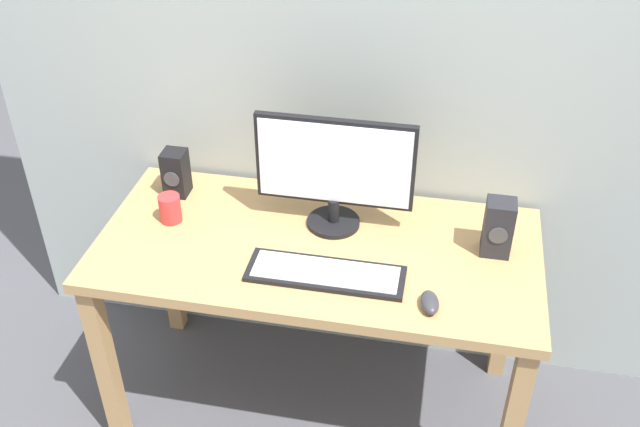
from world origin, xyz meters
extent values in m
plane|color=#4C4C51|center=(0.00, 0.00, 0.00)|extent=(6.00, 6.00, 0.00)
cube|color=tan|center=(0.00, 0.00, 0.72)|extent=(1.39, 0.66, 0.04)
cube|color=tan|center=(-0.65, -0.29, 0.35)|extent=(0.06, 0.06, 0.70)
cube|color=tan|center=(-0.65, 0.29, 0.35)|extent=(0.06, 0.06, 0.70)
cube|color=tan|center=(0.65, 0.29, 0.35)|extent=(0.06, 0.06, 0.70)
cylinder|color=black|center=(0.03, 0.12, 0.74)|extent=(0.17, 0.17, 0.02)
cylinder|color=black|center=(0.03, 0.12, 0.79)|extent=(0.04, 0.04, 0.08)
cube|color=black|center=(0.03, 0.13, 0.96)|extent=(0.50, 0.02, 0.29)
cube|color=white|center=(0.03, 0.11, 0.96)|extent=(0.48, 0.01, 0.27)
cube|color=black|center=(0.05, -0.14, 0.74)|extent=(0.47, 0.15, 0.01)
cube|color=silver|center=(0.05, -0.14, 0.75)|extent=(0.43, 0.12, 0.00)
ellipsoid|color=#333338|center=(0.37, -0.22, 0.75)|extent=(0.07, 0.10, 0.04)
cube|color=#232328|center=(0.54, 0.07, 0.83)|extent=(0.09, 0.08, 0.18)
cylinder|color=#3F3F44|center=(0.54, 0.03, 0.83)|extent=(0.06, 0.00, 0.06)
cube|color=black|center=(-0.53, 0.19, 0.82)|extent=(0.08, 0.08, 0.16)
cylinder|color=#3F3F44|center=(-0.53, 0.15, 0.82)|extent=(0.05, 0.00, 0.05)
cylinder|color=red|center=(-0.49, 0.03, 0.78)|extent=(0.07, 0.07, 0.09)
camera|label=1|loc=(0.36, -1.76, 2.13)|focal=40.77mm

